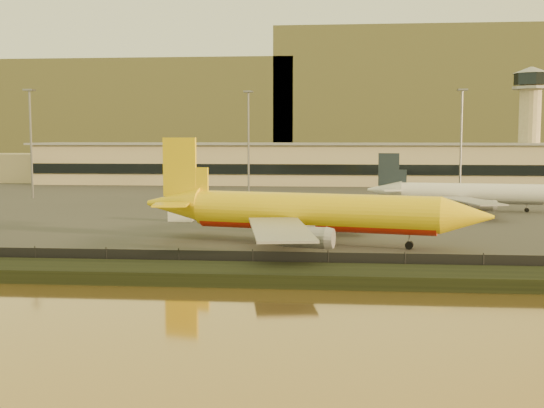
{
  "coord_description": "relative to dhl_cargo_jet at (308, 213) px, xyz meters",
  "views": [
    {
      "loc": [
        10.47,
        -84.01,
        14.44
      ],
      "look_at": [
        1.83,
        12.0,
        5.01
      ],
      "focal_mm": 45.0,
      "sensor_mm": 36.0,
      "label": 1
    }
  ],
  "objects": [
    {
      "name": "terminal_building",
      "position": [
        -21.68,
        119.26,
        1.8
      ],
      "size": [
        202.0,
        25.0,
        12.6
      ],
      "color": "tan",
      "rests_on": "tarmac"
    },
    {
      "name": "embankment",
      "position": [
        -7.16,
        -23.29,
        -3.75
      ],
      "size": [
        320.0,
        7.0,
        1.4
      ],
      "primitive_type": "cube",
      "color": "black",
      "rests_on": "ground"
    },
    {
      "name": "dhl_cargo_jet",
      "position": [
        0.0,
        0.0,
        0.0
      ],
      "size": [
        47.31,
        45.55,
        14.23
      ],
      "rotation": [
        0.0,
        0.0,
        -0.22
      ],
      "color": "yellow",
      "rests_on": "tarmac"
    },
    {
      "name": "gse_vehicle_white",
      "position": [
        -22.51,
        23.19,
        -3.31
      ],
      "size": [
        4.23,
        2.05,
        1.87
      ],
      "primitive_type": "cube",
      "rotation": [
        0.0,
        0.0,
        -0.04
      ],
      "color": "silver",
      "rests_on": "tarmac"
    },
    {
      "name": "control_tower",
      "position": [
        62.84,
        124.71,
        17.21
      ],
      "size": [
        11.2,
        11.2,
        35.5
      ],
      "color": "tan",
      "rests_on": "tarmac"
    },
    {
      "name": "perimeter_fence",
      "position": [
        -7.16,
        -19.29,
        -3.15
      ],
      "size": [
        300.0,
        0.05,
        2.2
      ],
      "primitive_type": "cube",
      "color": "black",
      "rests_on": "tarmac"
    },
    {
      "name": "distant_hills",
      "position": [
        -27.9,
        333.71,
        26.94
      ],
      "size": [
        470.0,
        160.0,
        70.0
      ],
      "color": "brown",
      "rests_on": "ground"
    },
    {
      "name": "white_narrowbody_jet",
      "position": [
        29.45,
        44.43,
        -0.92
      ],
      "size": [
        38.84,
        37.64,
        11.16
      ],
      "rotation": [
        0.0,
        0.0,
        -0.12
      ],
      "color": "silver",
      "rests_on": "tarmac"
    },
    {
      "name": "tarmac",
      "position": [
        -7.16,
        88.71,
        -4.35
      ],
      "size": [
        320.0,
        220.0,
        0.2
      ],
      "primitive_type": "cube",
      "color": "#2D2D2D",
      "rests_on": "ground"
    },
    {
      "name": "ground",
      "position": [
        -7.16,
        -6.29,
        -4.45
      ],
      "size": [
        900.0,
        900.0,
        0.0
      ],
      "primitive_type": "plane",
      "color": "black",
      "rests_on": "ground"
    },
    {
      "name": "gse_vehicle_yellow",
      "position": [
        11.37,
        17.29,
        -3.3
      ],
      "size": [
        4.51,
        2.63,
        1.91
      ],
      "primitive_type": "cube",
      "rotation": [
        0.0,
        0.0,
        0.18
      ],
      "color": "yellow",
      "rests_on": "tarmac"
    },
    {
      "name": "apron_light_masts",
      "position": [
        7.84,
        68.71,
        11.25
      ],
      "size": [
        152.2,
        12.2,
        25.4
      ],
      "color": "slate",
      "rests_on": "tarmac"
    }
  ]
}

